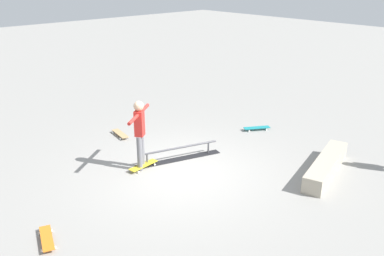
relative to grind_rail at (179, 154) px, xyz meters
The scene contains 8 objects.
ground_plane 0.74m from the grind_rail, 50.00° to the left, with size 60.00×60.00×0.00m, color gray.
grind_rail is the anchor object (origin of this frame).
skate_ledge 3.61m from the grind_rail, 124.58° to the left, with size 2.49×0.43×0.39m, color #B2A893.
skater_main 1.35m from the grind_rail, 12.23° to the right, with size 1.17×0.87×1.72m.
skateboard_main 0.99m from the grind_rail, 12.09° to the right, with size 0.82×0.33×0.09m.
loose_skateboard_natural 2.38m from the grind_rail, 85.09° to the right, with size 0.36×0.82×0.09m.
loose_skateboard_orange 4.14m from the grind_rail, 14.13° to the left, with size 0.45×0.82×0.09m.
loose_skateboard_teal 3.10m from the grind_rail, behind, with size 0.79×0.59×0.09m.
Camera 1 is at (5.90, 6.82, 4.58)m, focal length 39.17 mm.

